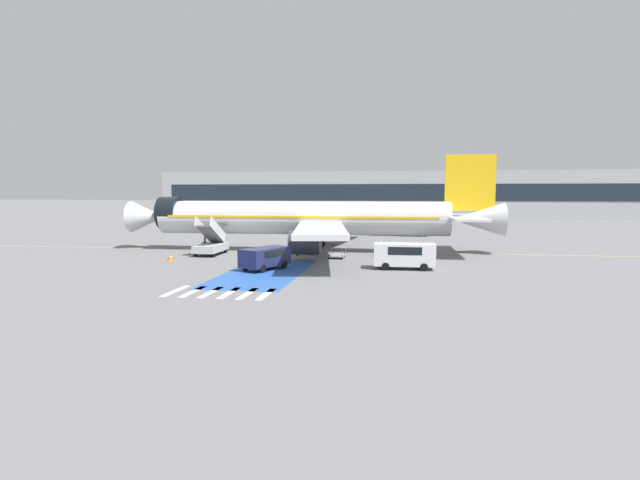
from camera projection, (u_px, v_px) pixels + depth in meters
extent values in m
plane|color=slate|center=(310.00, 250.00, 54.00)|extent=(600.00, 600.00, 0.00)
cube|color=gold|center=(302.00, 251.00, 53.23)|extent=(74.76, 2.14, 0.01)
cube|color=#2856A8|center=(263.00, 273.00, 38.67)|extent=(5.92, 14.00, 0.01)
cube|color=silver|center=(175.00, 291.00, 31.79)|extent=(0.44, 3.60, 0.01)
cube|color=silver|center=(193.00, 292.00, 31.59)|extent=(0.44, 3.60, 0.01)
cube|color=silver|center=(211.00, 292.00, 31.40)|extent=(0.44, 3.60, 0.01)
cube|color=silver|center=(229.00, 293.00, 31.20)|extent=(0.44, 3.60, 0.01)
cube|color=silver|center=(248.00, 293.00, 31.00)|extent=(0.44, 3.60, 0.01)
cube|color=silver|center=(266.00, 294.00, 30.80)|extent=(0.44, 3.60, 0.01)
cylinder|color=silver|center=(302.00, 218.00, 52.89)|extent=(30.87, 4.32, 3.52)
cone|color=silver|center=(148.00, 217.00, 55.32)|extent=(3.97, 3.55, 3.45)
cone|color=silver|center=(477.00, 219.00, 50.37)|extent=(5.37, 3.52, 3.38)
cylinder|color=black|center=(170.00, 213.00, 54.90)|extent=(2.21, 3.61, 3.56)
cube|color=#EAB214|center=(301.00, 216.00, 52.87)|extent=(28.41, 4.33, 0.24)
cube|color=silver|center=(321.00, 229.00, 43.92)|extent=(6.92, 17.15, 0.44)
cylinder|color=#38383D|center=(305.00, 242.00, 45.85)|extent=(2.91, 2.27, 2.20)
cube|color=silver|center=(340.00, 219.00, 61.05)|extent=(6.09, 17.05, 0.44)
cylinder|color=#38383D|center=(325.00, 231.00, 59.84)|extent=(2.91, 2.27, 2.20)
cube|color=#EAB214|center=(470.00, 183.00, 50.12)|extent=(4.94, 0.49, 5.61)
cube|color=silver|center=(469.00, 219.00, 47.24)|extent=(3.32, 5.72, 0.24)
cube|color=silver|center=(459.00, 216.00, 53.84)|extent=(3.32, 5.72, 0.24)
cylinder|color=#38383D|center=(205.00, 233.00, 54.57)|extent=(0.20, 0.20, 2.76)
cylinder|color=black|center=(205.00, 246.00, 54.70)|extent=(0.85, 0.30, 0.84)
cylinder|color=#38383D|center=(312.00, 237.00, 50.02)|extent=(0.24, 0.24, 2.45)
cylinder|color=black|center=(312.00, 249.00, 50.14)|extent=(1.12, 0.63, 1.10)
cylinder|color=#38383D|center=(320.00, 232.00, 55.66)|extent=(0.24, 0.24, 2.45)
cylinder|color=black|center=(320.00, 243.00, 55.78)|extent=(1.12, 0.63, 1.10)
cube|color=#ADB2BA|center=(211.00, 248.00, 50.05)|extent=(2.32, 4.86, 0.70)
cylinder|color=black|center=(208.00, 249.00, 51.87)|extent=(0.24, 0.71, 0.70)
cylinder|color=black|center=(225.00, 249.00, 51.61)|extent=(0.24, 0.71, 0.70)
cylinder|color=black|center=(196.00, 253.00, 48.56)|extent=(0.24, 0.71, 0.70)
cylinder|color=black|center=(214.00, 253.00, 48.30)|extent=(0.24, 0.71, 0.70)
cube|color=#4C4C51|center=(211.00, 235.00, 49.92)|extent=(1.54, 4.19, 2.11)
cube|color=#4C4C51|center=(218.00, 223.00, 52.07)|extent=(1.68, 1.14, 0.12)
cube|color=silver|center=(203.00, 230.00, 49.98)|extent=(0.18, 4.49, 2.82)
cube|color=silver|center=(218.00, 230.00, 49.77)|extent=(0.18, 4.49, 2.82)
cube|color=#38383D|center=(400.00, 230.00, 71.86)|extent=(8.35, 2.94, 0.60)
cube|color=silver|center=(372.00, 226.00, 72.69)|extent=(1.96, 2.47, 1.60)
cube|color=black|center=(366.00, 224.00, 72.86)|extent=(0.15, 2.00, 0.70)
cylinder|color=#B7BCC4|center=(403.00, 219.00, 71.62)|extent=(5.80, 2.88, 2.58)
cylinder|color=gold|center=(403.00, 219.00, 71.62)|extent=(0.49, 2.64, 2.63)
cylinder|color=black|center=(374.00, 232.00, 71.53)|extent=(0.97, 0.33, 0.96)
cylinder|color=black|center=(375.00, 231.00, 73.84)|extent=(0.97, 0.33, 0.96)
cylinder|color=black|center=(403.00, 233.00, 70.63)|extent=(0.97, 0.33, 0.96)
cylinder|color=black|center=(404.00, 232.00, 72.94)|extent=(0.97, 0.33, 0.96)
cylinder|color=black|center=(419.00, 233.00, 70.14)|extent=(0.97, 0.33, 0.96)
cylinder|color=black|center=(419.00, 232.00, 72.44)|extent=(0.97, 0.33, 0.96)
cube|color=#1E234C|center=(265.00, 257.00, 40.48)|extent=(3.59, 4.82, 1.45)
cube|color=black|center=(265.00, 253.00, 40.45)|extent=(2.80, 3.02, 0.52)
cylinder|color=black|center=(263.00, 269.00, 38.93)|extent=(0.45, 0.67, 0.64)
cylinder|color=black|center=(246.00, 267.00, 39.92)|extent=(0.45, 0.67, 0.64)
cylinder|color=black|center=(284.00, 264.00, 41.18)|extent=(0.45, 0.67, 0.64)
cylinder|color=black|center=(267.00, 263.00, 42.18)|extent=(0.45, 0.67, 0.64)
cube|color=silver|center=(404.00, 254.00, 40.65)|extent=(4.96, 2.10, 1.78)
cube|color=black|center=(405.00, 250.00, 40.61)|extent=(2.76, 2.06, 0.64)
cylinder|color=black|center=(422.00, 264.00, 41.42)|extent=(0.65, 0.22, 0.64)
cylinder|color=black|center=(424.00, 267.00, 39.66)|extent=(0.65, 0.22, 0.64)
cylinder|color=black|center=(386.00, 263.00, 41.82)|extent=(0.65, 0.22, 0.64)
cylinder|color=black|center=(386.00, 266.00, 40.06)|extent=(0.65, 0.22, 0.64)
cube|color=gray|center=(337.00, 255.00, 47.73)|extent=(1.53, 2.62, 0.12)
cylinder|color=black|center=(342.00, 257.00, 46.62)|extent=(0.11, 0.40, 0.40)
cylinder|color=black|center=(329.00, 257.00, 46.81)|extent=(0.11, 0.40, 0.40)
cylinder|color=black|center=(345.00, 254.00, 48.66)|extent=(0.11, 0.40, 0.40)
cylinder|color=black|center=(332.00, 254.00, 48.86)|extent=(0.11, 0.40, 0.40)
cylinder|color=gray|center=(343.00, 253.00, 46.42)|extent=(0.05, 0.05, 0.55)
cylinder|color=gray|center=(328.00, 253.00, 46.63)|extent=(0.05, 0.05, 0.55)
cylinder|color=gray|center=(345.00, 250.00, 48.77)|extent=(0.05, 0.05, 0.55)
cylinder|color=gray|center=(331.00, 250.00, 48.98)|extent=(0.05, 0.05, 0.55)
cylinder|color=black|center=(297.00, 252.00, 49.19)|extent=(0.14, 0.14, 0.78)
cylinder|color=black|center=(298.00, 252.00, 49.34)|extent=(0.14, 0.14, 0.78)
cube|color=orange|center=(297.00, 245.00, 49.20)|extent=(0.35, 0.47, 0.61)
cube|color=silver|center=(297.00, 245.00, 49.20)|extent=(0.36, 0.48, 0.06)
sphere|color=#9E704C|center=(297.00, 241.00, 49.16)|extent=(0.21, 0.21, 0.21)
cylinder|color=#191E38|center=(382.00, 253.00, 48.29)|extent=(0.14, 0.14, 0.77)
cylinder|color=#191E38|center=(380.00, 253.00, 48.27)|extent=(0.14, 0.14, 0.77)
cube|color=orange|center=(381.00, 246.00, 48.21)|extent=(0.47, 0.34, 0.61)
cube|color=silver|center=(381.00, 246.00, 48.21)|extent=(0.48, 0.35, 0.06)
sphere|color=beige|center=(381.00, 242.00, 48.17)|extent=(0.21, 0.21, 0.21)
cone|color=orange|center=(434.00, 255.00, 47.35)|extent=(0.52, 0.52, 0.58)
cylinder|color=white|center=(434.00, 255.00, 47.35)|extent=(0.29, 0.29, 0.07)
cone|color=orange|center=(170.00, 257.00, 45.69)|extent=(0.62, 0.62, 0.69)
cylinder|color=white|center=(170.00, 257.00, 45.69)|extent=(0.34, 0.34, 0.08)
cube|color=#9EA3A8|center=(414.00, 195.00, 121.86)|extent=(125.59, 12.00, 11.16)
cube|color=#19232D|center=(414.00, 192.00, 115.87)|extent=(120.57, 0.10, 3.91)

